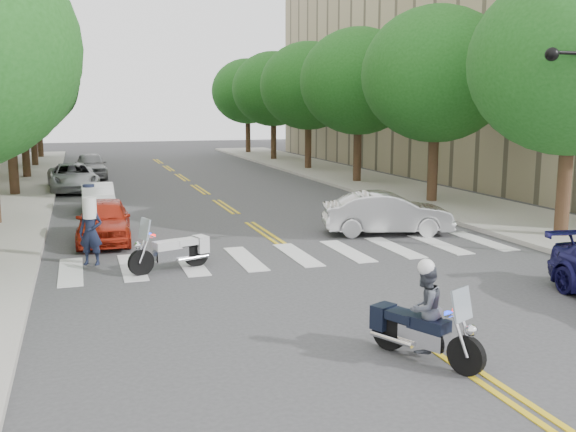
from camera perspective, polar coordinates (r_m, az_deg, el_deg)
name	(u,v)px	position (r m, az deg, el deg)	size (l,w,h in m)	color
ground	(406,328)	(12.76, 10.48, -9.77)	(140.00, 140.00, 0.00)	#38383A
sidewalk_right	(368,182)	(36.21, 7.14, 3.06)	(5.00, 60.00, 0.15)	#9E9991
building_right	(571,4)	(48.94, 23.86, 16.87)	(26.00, 44.00, 22.00)	tan
tree_l_2	(7,77)	(32.69, -23.73, 11.24)	(6.40, 6.40, 8.45)	#382316
tree_l_3	(21,83)	(40.66, -22.66, 10.86)	(6.40, 6.40, 8.45)	#382316
tree_l_4	(30,87)	(48.64, -21.94, 10.59)	(6.40, 6.40, 8.45)	#382316
tree_l_5	(37,90)	(56.63, -21.43, 10.40)	(6.40, 6.40, 8.45)	#382316
tree_r_0	(573,63)	(22.13, 24.00, 12.35)	(6.40, 6.40, 8.45)	#382316
tree_r_1	(436,75)	(28.60, 13.04, 12.14)	(6.40, 6.40, 8.45)	#382316
tree_r_2	(359,82)	(35.70, 6.29, 11.79)	(6.40, 6.40, 8.45)	#382316
tree_r_3	(308,86)	(43.12, 1.83, 11.48)	(6.40, 6.40, 8.45)	#382316
tree_r_4	(273,89)	(50.71, -1.31, 11.21)	(6.40, 6.40, 8.45)	#382316
tree_r_5	(248,91)	(58.41, -3.62, 11.00)	(6.40, 6.40, 8.45)	#382316
motorcycle_police	(422,315)	(11.05, 11.81, -8.62)	(1.17, 2.04, 1.76)	black
motorcycle_parked	(176,251)	(17.00, -9.91, -3.06)	(2.18, 1.04, 1.45)	black
officer_standing	(91,233)	(18.01, -17.12, -1.42)	(0.64, 0.42, 1.76)	black
convertible	(387,213)	(21.65, 8.81, 0.24)	(1.49, 4.27, 1.41)	silver
parked_car_a	(104,220)	(21.01, -16.05, -0.36)	(1.62, 4.02, 1.37)	#AD2512
parked_car_b	(98,198)	(26.88, -16.53, 1.53)	(1.23, 3.53, 1.16)	white
parked_car_c	(73,177)	(34.22, -18.59, 3.28)	(2.29, 4.97, 1.38)	#ABAEB3
parked_car_d	(71,177)	(35.22, -18.75, 3.29)	(1.67, 4.11, 1.19)	black
parked_car_e	(91,165)	(40.19, -17.14, 4.33)	(1.78, 4.43, 1.51)	gray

